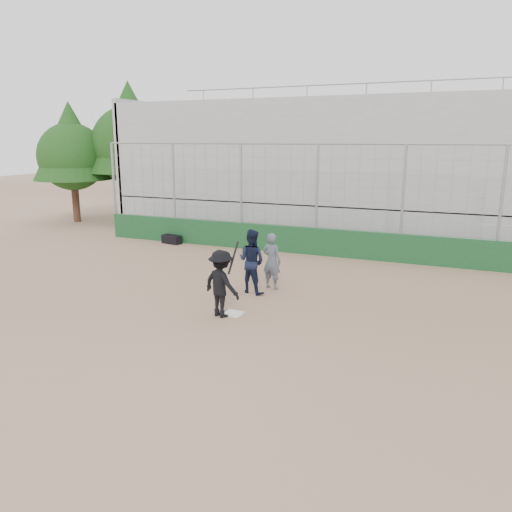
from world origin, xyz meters
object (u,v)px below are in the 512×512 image
at_px(catcher_crouched, 252,272).
at_px(umpire, 272,264).
at_px(batter_at_plate, 221,284).
at_px(equipment_bag, 172,239).

distance_m(catcher_crouched, umpire, 0.72).
height_order(batter_at_plate, umpire, batter_at_plate).
xyz_separation_m(batter_at_plate, catcher_crouched, (-0.09, 2.00, -0.22)).
xyz_separation_m(catcher_crouched, equipment_bag, (-5.67, 4.86, -0.42)).
height_order(umpire, equipment_bag, umpire).
relative_size(catcher_crouched, equipment_bag, 1.37).
bearing_deg(catcher_crouched, equipment_bag, 139.41).
height_order(batter_at_plate, equipment_bag, batter_at_plate).
bearing_deg(equipment_bag, batter_at_plate, -49.96).
bearing_deg(batter_at_plate, equipment_bag, 130.04).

